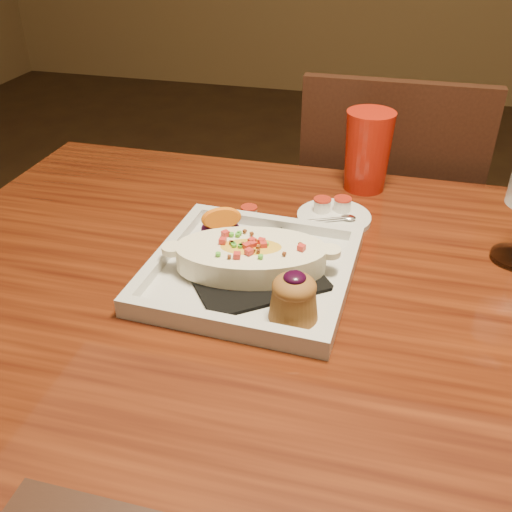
% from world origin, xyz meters
% --- Properties ---
extents(table, '(1.50, 0.90, 0.75)m').
position_xyz_m(table, '(0.00, 0.00, 0.65)').
color(table, maroon).
rests_on(table, floor).
extents(chair_far, '(0.42, 0.42, 0.93)m').
position_xyz_m(chair_far, '(-0.00, 0.63, 0.51)').
color(chair_far, black).
rests_on(chair_far, floor).
extents(plate, '(0.31, 0.31, 0.08)m').
position_xyz_m(plate, '(-0.18, 0.01, 0.78)').
color(plate, silver).
rests_on(plate, table).
extents(saucer, '(0.13, 0.13, 0.09)m').
position_xyz_m(saucer, '(-0.09, 0.23, 0.76)').
color(saucer, silver).
rests_on(saucer, table).
extents(creamer_loose, '(0.03, 0.03, 0.02)m').
position_xyz_m(creamer_loose, '(-0.24, 0.19, 0.76)').
color(creamer_loose, white).
rests_on(creamer_loose, table).
extents(red_tumbler, '(0.09, 0.09, 0.16)m').
position_xyz_m(red_tumbler, '(-0.05, 0.37, 0.83)').
color(red_tumbler, '#B31C0C').
rests_on(red_tumbler, table).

